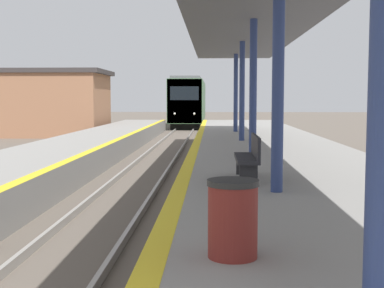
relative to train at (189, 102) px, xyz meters
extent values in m
cube|color=black|center=(0.00, 0.07, -1.95)|extent=(2.40, 15.23, 0.55)
cube|color=#477247|center=(0.00, 0.07, 0.12)|extent=(2.82, 16.92, 3.59)
cube|color=#E54C19|center=(0.00, -8.31, 0.12)|extent=(2.77, 0.16, 3.52)
cube|color=black|center=(0.00, -8.37, 0.75)|extent=(2.26, 0.06, 1.08)
cube|color=#59595E|center=(0.00, 0.07, 2.03)|extent=(2.40, 16.07, 0.24)
sphere|color=white|center=(-0.78, -8.37, -0.87)|extent=(0.18, 0.18, 0.18)
sphere|color=white|center=(0.78, -8.37, -0.87)|extent=(0.18, 0.18, 0.18)
cylinder|color=navy|center=(3.42, -41.16, 0.61)|extent=(0.21, 0.21, 3.93)
cylinder|color=navy|center=(3.42, -35.25, 0.61)|extent=(0.21, 0.21, 3.93)
cylinder|color=navy|center=(3.42, -29.34, 0.61)|extent=(0.21, 0.21, 3.93)
cylinder|color=navy|center=(3.42, -23.43, 0.61)|extent=(0.21, 0.21, 3.93)
cube|color=#515156|center=(3.42, -35.25, 2.67)|extent=(4.00, 29.55, 0.20)
cylinder|color=maroon|center=(2.49, -45.18, -0.97)|extent=(0.52, 0.52, 0.76)
cylinder|color=#262626|center=(2.49, -45.18, -0.56)|extent=(0.55, 0.55, 0.06)
cube|color=#28282D|center=(2.97, -39.68, -0.92)|extent=(0.44, 1.77, 0.08)
cube|color=#28282D|center=(3.16, -39.68, -0.66)|extent=(0.06, 1.77, 0.44)
cube|color=#262628|center=(2.97, -40.39, -1.16)|extent=(0.35, 0.08, 0.40)
cube|color=#262628|center=(2.97, -38.97, -1.16)|extent=(0.35, 0.08, 0.40)
cube|color=#9E6B4C|center=(-11.34, -14.33, -0.13)|extent=(12.13, 5.70, 4.19)
cube|color=#383333|center=(-11.34, -14.33, 2.11)|extent=(12.73, 5.98, 0.30)
camera|label=1|loc=(2.27, -50.71, 0.31)|focal=50.00mm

